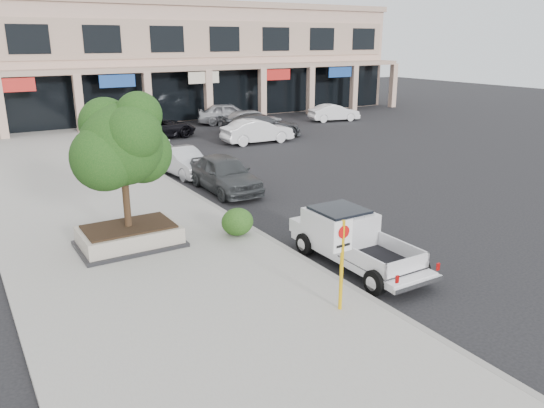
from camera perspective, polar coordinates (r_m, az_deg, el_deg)
The scene contains 19 objects.
ground at distance 17.14m, azimuth 7.57°, elevation -5.09°, with size 120.00×120.00×0.00m, color black.
sidewalk at distance 19.85m, azimuth -16.33°, elevation -2.26°, with size 8.00×52.00×0.15m, color gray.
curb at distance 21.12m, azimuth -6.01°, elevation -0.46°, with size 0.20×52.00×0.15m, color gray.
strip_mall at distance 49.60m, azimuth -10.44°, elevation 15.04°, with size 40.55×12.43×9.50m.
planter at distance 17.56m, azimuth -15.08°, elevation -3.34°, with size 3.20×2.20×0.68m.
planter_tree at distance 16.96m, azimuth -15.58°, elevation 6.23°, with size 2.90×2.55×4.00m.
no_parking_sign at distance 12.75m, azimuth 7.57°, elevation -5.24°, with size 0.55×0.09×2.30m.
hedge at distance 17.85m, azimuth -3.75°, elevation -1.93°, with size 1.10×0.99×0.94m, color #1A4212.
pickup_truck at distance 15.84m, azimuth 9.25°, elevation -4.03°, with size 1.85×4.99×1.57m, color silver, non-canonical shape.
curb_car_a at distance 23.56m, azimuth -5.11°, elevation 3.30°, with size 1.91×4.74×1.62m, color #323538.
curb_car_b at distance 26.70m, azimuth -9.57°, elevation 4.53°, with size 1.45×4.17×1.37m, color #B0B2B9.
curb_car_c at distance 31.17m, azimuth -12.95°, elevation 6.22°, with size 2.02×4.96×1.44m, color silver.
curb_car_d at distance 37.12m, azimuth -15.52°, elevation 7.67°, with size 2.21×4.78×1.33m, color black.
lot_car_a at distance 39.43m, azimuth -2.23°, elevation 9.05°, with size 1.94×4.81×1.64m, color #95979C.
lot_car_b at distance 34.74m, azimuth -1.59°, elevation 7.84°, with size 1.63×4.68×1.54m, color silver.
lot_car_c at distance 36.60m, azimuth -1.16°, elevation 8.39°, with size 2.27×5.58×1.62m, color #323438.
lot_car_d at distance 37.18m, azimuth -12.23°, elevation 8.04°, with size 2.46×5.33×1.48m, color black.
lot_car_e at distance 42.69m, azimuth -4.68°, elevation 9.66°, with size 1.98×4.91×1.67m, color #9FA1A7.
lot_car_f at distance 44.62m, azimuth 6.70°, elevation 9.74°, with size 1.45×4.15×1.37m, color silver.
Camera 1 is at (-10.13, -12.21, 6.49)m, focal length 35.00 mm.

